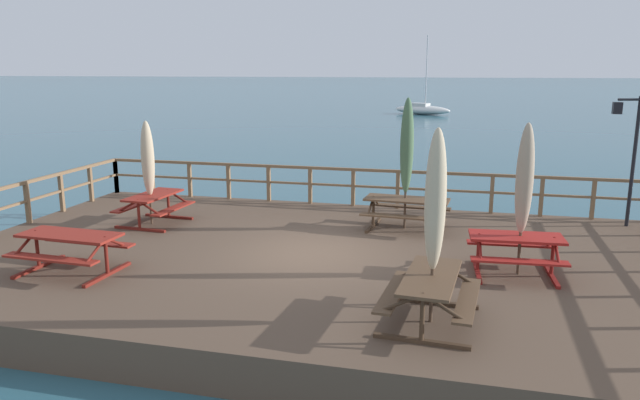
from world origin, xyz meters
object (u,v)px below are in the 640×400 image
object	(u,v)px
patio_umbrella_tall_back_right	(435,201)
patio_umbrella_tall_mid_right	(525,180)
picnic_table_mid_left	(430,288)
patio_umbrella_short_mid	(148,159)
picnic_table_mid_right	(407,207)
patio_umbrella_tall_back_left	(407,146)
lamp_post_hooked	(628,142)
picnic_table_front_left	(516,247)
picnic_table_back_right	(154,203)
sailboat_distant	(422,109)
picnic_table_front_right	(70,244)

from	to	relation	value
patio_umbrella_tall_back_right	patio_umbrella_tall_mid_right	bearing A→B (deg)	60.78
picnic_table_mid_left	patio_umbrella_short_mid	bearing A→B (deg)	148.86
picnic_table_mid_right	patio_umbrella_tall_back_right	size ratio (longest dim) A/B	0.70
patio_umbrella_tall_back_left	lamp_post_hooked	bearing A→B (deg)	16.32
patio_umbrella_tall_back_left	lamp_post_hooked	size ratio (longest dim) A/B	0.99
picnic_table_mid_right	picnic_table_front_left	bearing A→B (deg)	-49.97
patio_umbrella_short_mid	patio_umbrella_tall_back_right	xyz separation A→B (m)	(7.25, -4.34, 0.26)
picnic_table_front_left	picnic_table_back_right	xyz separation A→B (m)	(-8.57, 1.76, -0.00)
picnic_table_mid_left	patio_umbrella_tall_back_right	world-z (taller)	patio_umbrella_tall_back_right
patio_umbrella_tall_mid_right	lamp_post_hooked	xyz separation A→B (m)	(2.70, 4.34, 0.27)
picnic_table_mid_right	patio_umbrella_tall_mid_right	bearing A→B (deg)	-48.81
picnic_table_back_right	picnic_table_mid_left	world-z (taller)	same
picnic_table_mid_left	sailboat_distant	bearing A→B (deg)	94.67
patio_umbrella_short_mid	sailboat_distant	world-z (taller)	sailboat_distant
patio_umbrella_short_mid	picnic_table_mid_left	bearing A→B (deg)	-31.14
picnic_table_mid_right	sailboat_distant	world-z (taller)	sailboat_distant
picnic_table_back_right	patio_umbrella_tall_back_right	size ratio (longest dim) A/B	0.58
picnic_table_back_right	patio_umbrella_tall_back_right	xyz separation A→B (m)	(7.17, -4.36, 1.37)
patio_umbrella_tall_back_left	sailboat_distant	size ratio (longest dim) A/B	0.41
picnic_table_mid_left	patio_umbrella_tall_mid_right	size ratio (longest dim) A/B	0.68
picnic_table_mid_left	sailboat_distant	size ratio (longest dim) A/B	0.26
picnic_table_front_left	sailboat_distant	size ratio (longest dim) A/B	0.23
patio_umbrella_tall_back_right	lamp_post_hooked	world-z (taller)	lamp_post_hooked
patio_umbrella_tall_back_left	sailboat_distant	xyz separation A→B (m)	(-3.31, 47.00, -2.21)
picnic_table_front_left	patio_umbrella_short_mid	xyz separation A→B (m)	(-8.65, 1.74, 1.10)
picnic_table_front_left	picnic_table_mid_right	xyz separation A→B (m)	(-2.35, 2.80, 0.01)
picnic_table_front_right	picnic_table_front_left	bearing A→B (deg)	13.11
picnic_table_mid_left	sailboat_distant	xyz separation A→B (m)	(-4.29, 52.49, -0.75)
picnic_table_mid_right	patio_umbrella_tall_back_left	size ratio (longest dim) A/B	0.66
picnic_table_back_right	sailboat_distant	size ratio (longest dim) A/B	0.23
patio_umbrella_tall_mid_right	lamp_post_hooked	size ratio (longest dim) A/B	0.90
picnic_table_mid_right	picnic_table_mid_left	world-z (taller)	same
picnic_table_back_right	patio_umbrella_short_mid	size ratio (longest dim) A/B	0.68
patio_umbrella_short_mid	lamp_post_hooked	world-z (taller)	lamp_post_hooked
patio_umbrella_tall_mid_right	lamp_post_hooked	world-z (taller)	lamp_post_hooked
picnic_table_front_left	sailboat_distant	xyz separation A→B (m)	(-5.71, 49.86, -0.74)
patio_umbrella_short_mid	patio_umbrella_tall_mid_right	bearing A→B (deg)	-11.08
patio_umbrella_tall_mid_right	picnic_table_back_right	bearing A→B (deg)	168.65
sailboat_distant	picnic_table_back_right	bearing A→B (deg)	-93.41
picnic_table_front_left	picnic_table_mid_right	distance (m)	3.66
patio_umbrella_short_mid	lamp_post_hooked	bearing A→B (deg)	12.99
patio_umbrella_tall_back_right	lamp_post_hooked	xyz separation A→B (m)	(4.17, 6.97, 0.19)
picnic_table_front_right	lamp_post_hooked	xyz separation A→B (m)	(11.04, 6.30, 1.55)
patio_umbrella_tall_back_right	sailboat_distant	world-z (taller)	sailboat_distant
picnic_table_mid_right	picnic_table_front_right	bearing A→B (deg)	-141.39
picnic_table_mid_right	picnic_table_front_right	distance (m)	7.57
patio_umbrella_tall_back_left	picnic_table_front_left	bearing A→B (deg)	-50.06
picnic_table_front_right	patio_umbrella_tall_back_left	distance (m)	7.72
patio_umbrella_short_mid	patio_umbrella_tall_back_right	world-z (taller)	patio_umbrella_tall_back_right
picnic_table_front_right	sailboat_distant	world-z (taller)	sailboat_distant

